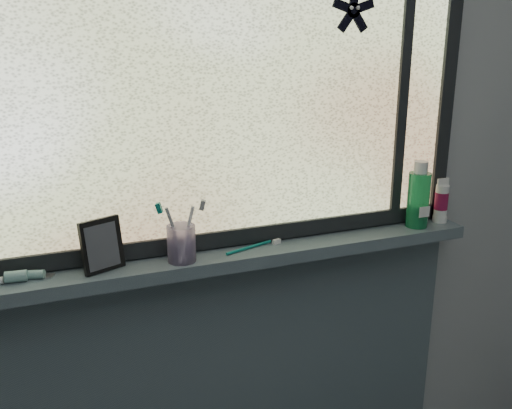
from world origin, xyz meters
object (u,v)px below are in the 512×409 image
object	(u,v)px
toothbrush_cup	(181,243)
vanity_mirror	(102,245)
cream_tube	(442,199)
mouthwash_bottle	(419,194)

from	to	relation	value
toothbrush_cup	vanity_mirror	bearing A→B (deg)	176.21
vanity_mirror	cream_tube	distance (m)	1.15
vanity_mirror	toothbrush_cup	size ratio (longest dim) A/B	1.38
mouthwash_bottle	cream_tube	size ratio (longest dim) A/B	1.67
mouthwash_bottle	toothbrush_cup	bearing A→B (deg)	-179.25
vanity_mirror	cream_tube	size ratio (longest dim) A/B	1.33
mouthwash_bottle	cream_tube	world-z (taller)	mouthwash_bottle
mouthwash_bottle	vanity_mirror	bearing A→B (deg)	179.79
toothbrush_cup	mouthwash_bottle	distance (m)	0.83
vanity_mirror	mouthwash_bottle	size ratio (longest dim) A/B	0.80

